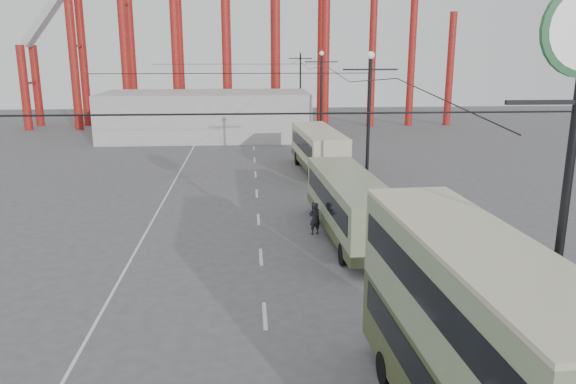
{
  "coord_description": "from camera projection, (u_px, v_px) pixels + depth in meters",
  "views": [
    {
      "loc": [
        -1.47,
        -14.68,
        9.38
      ],
      "look_at": [
        0.3,
        10.45,
        3.0
      ],
      "focal_mm": 35.0,
      "sensor_mm": 36.0,
      "label": 1
    }
  ],
  "objects": [
    {
      "name": "single_decker_cream",
      "position": [
        318.0,
        148.0,
        44.05
      ],
      "size": [
        3.4,
        10.95,
        3.36
      ],
      "rotation": [
        0.0,
        0.0,
        0.06
      ],
      "color": "#C0BC9A",
      "rests_on": "ground"
    },
    {
      "name": "road_markings",
      "position": [
        260.0,
        202.0,
        35.59
      ],
      "size": [
        12.52,
        120.0,
        0.01
      ],
      "color": "silver",
      "rests_on": "ground"
    },
    {
      "name": "lamp_post_near",
      "position": [
        575.0,
        122.0,
        12.15
      ],
      "size": [
        3.2,
        0.44,
        10.8
      ],
      "color": "black",
      "rests_on": "ground"
    },
    {
      "name": "single_decker_green",
      "position": [
        350.0,
        204.0,
        28.51
      ],
      "size": [
        3.18,
        11.36,
        3.18
      ],
      "rotation": [
        0.0,
        0.0,
        0.05
      ],
      "color": "gray",
      "rests_on": "ground"
    },
    {
      "name": "fairground_shed",
      "position": [
        207.0,
        115.0,
        61.02
      ],
      "size": [
        22.0,
        10.0,
        5.0
      ],
      "primitive_type": "cube",
      "color": "#9F9F9A",
      "rests_on": "ground"
    },
    {
      "name": "lamp_post_far",
      "position": [
        321.0,
        100.0,
        54.51
      ],
      "size": [
        3.2,
        0.44,
        9.32
      ],
      "color": "black",
      "rests_on": "ground"
    },
    {
      "name": "pedestrian",
      "position": [
        315.0,
        218.0,
        29.26
      ],
      "size": [
        0.74,
        0.63,
        1.71
      ],
      "primitive_type": "imported",
      "rotation": [
        0.0,
        0.0,
        3.57
      ],
      "color": "black",
      "rests_on": "ground"
    },
    {
      "name": "ground",
      "position": [
        303.0,
        377.0,
        16.6
      ],
      "size": [
        160.0,
        160.0,
        0.0
      ],
      "primitive_type": "plane",
      "color": "#4E4E51",
      "rests_on": "ground"
    },
    {
      "name": "double_decker_bus",
      "position": [
        471.0,
        336.0,
        12.98
      ],
      "size": [
        2.98,
        9.97,
        5.3
      ],
      "rotation": [
        0.0,
        0.0,
        0.05
      ],
      "color": "#384223",
      "rests_on": "ground"
    },
    {
      "name": "lamp_post_mid",
      "position": [
        368.0,
        132.0,
        33.24
      ],
      "size": [
        3.2,
        0.44,
        9.32
      ],
      "color": "black",
      "rests_on": "ground"
    },
    {
      "name": "lamp_post_distant",
      "position": [
        300.0,
        86.0,
        75.79
      ],
      "size": [
        3.2,
        0.44,
        9.32
      ],
      "color": "black",
      "rests_on": "ground"
    }
  ]
}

